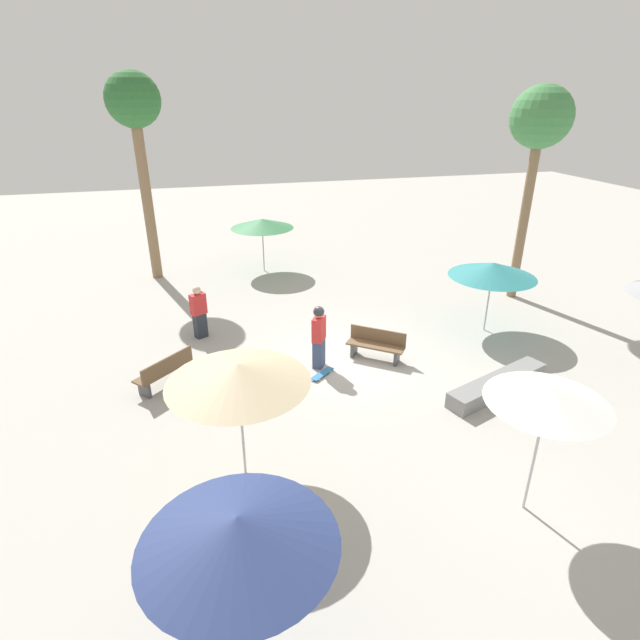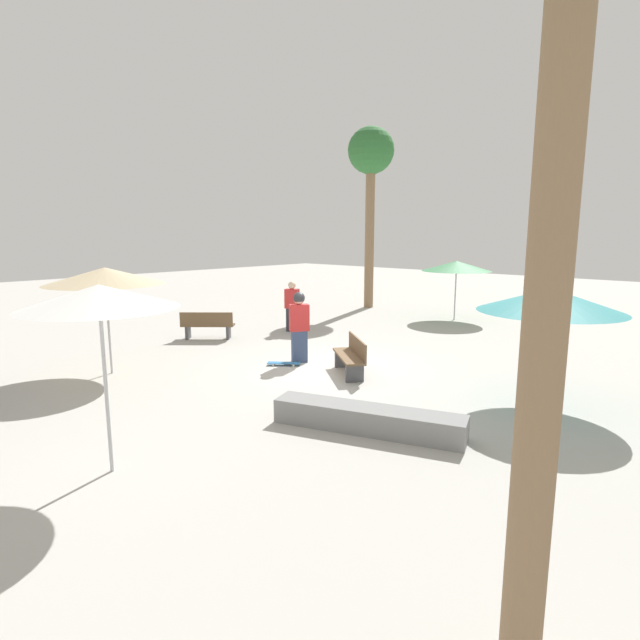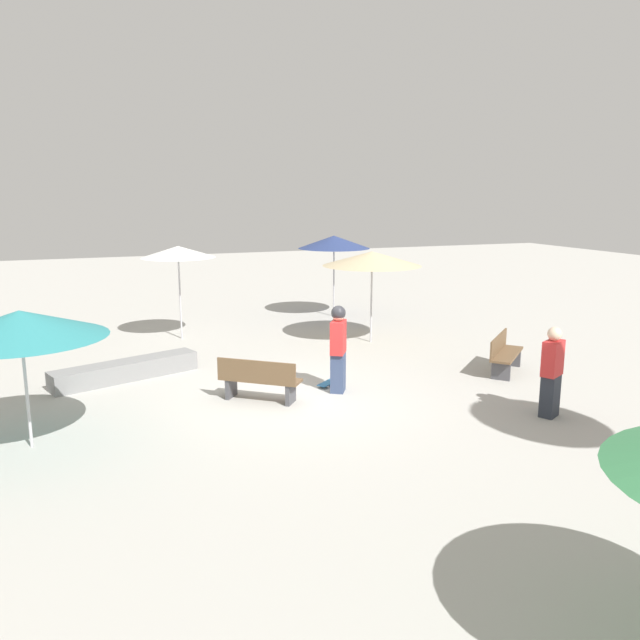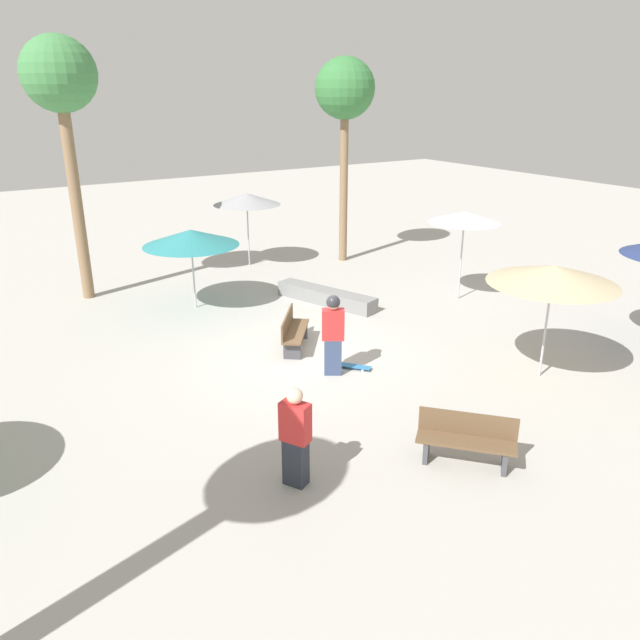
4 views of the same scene
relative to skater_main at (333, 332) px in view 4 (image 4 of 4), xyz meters
The scene contains 13 objects.
ground_plane 1.35m from the skater_main, behind, with size 60.00×60.00×0.00m, color #B2AFA8.
skater_main is the anchor object (origin of this frame).
skateboard 1.03m from the skater_main, 85.89° to the left, with size 0.75×0.65×0.07m.
concrete_ledge 4.70m from the skater_main, 148.83° to the left, with size 3.17×1.60×0.40m.
bench_near 4.04m from the skater_main, ahead, with size 1.48×1.40×0.85m.
bench_far 1.74m from the skater_main, behind, with size 1.53×1.34×0.85m.
shade_umbrella_tan 4.62m from the skater_main, 56.04° to the left, with size 2.63×2.63×2.45m.
shade_umbrella_teal 5.79m from the skater_main, behind, with size 2.60×2.60×2.21m.
shade_umbrella_grey 9.22m from the skater_main, 164.96° to the left, with size 2.25×2.25×2.47m.
shade_umbrella_white 6.46m from the skater_main, 110.97° to the left, with size 2.01×2.01×2.56m.
palm_tree_left 10.47m from the skater_main, 144.30° to the left, with size 1.97×1.97×6.74m.
palm_tree_right 10.06m from the skater_main, 158.71° to the right, with size 1.96×1.96×7.10m.
bystander_watching 4.03m from the skater_main, 41.69° to the right, with size 0.52×0.43×1.65m.
Camera 4 is at (11.11, -6.69, 5.83)m, focal length 35.00 mm.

